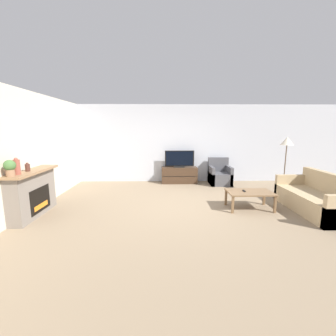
# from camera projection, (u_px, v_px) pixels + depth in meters

# --- Properties ---
(ground_plane) EXTENTS (24.00, 24.00, 0.00)m
(ground_plane) POSITION_uv_depth(u_px,v_px,m) (185.00, 206.00, 5.51)
(ground_plane) COLOR #89755B
(wall_back) EXTENTS (12.00, 0.06, 2.70)m
(wall_back) POSITION_uv_depth(u_px,v_px,m) (179.00, 144.00, 7.93)
(wall_back) COLOR silver
(wall_back) RESTS_ON ground
(wall_left) EXTENTS (0.06, 12.00, 2.70)m
(wall_left) POSITION_uv_depth(u_px,v_px,m) (35.00, 151.00, 5.22)
(wall_left) COLOR beige
(wall_left) RESTS_ON ground
(fireplace) EXTENTS (0.42, 1.49, 1.00)m
(fireplace) POSITION_uv_depth(u_px,v_px,m) (33.00, 193.00, 4.82)
(fireplace) COLOR slate
(fireplace) RESTS_ON ground
(mantel_vase_left) EXTENTS (0.12, 0.12, 0.33)m
(mantel_vase_left) POSITION_uv_depth(u_px,v_px,m) (17.00, 167.00, 4.27)
(mantel_vase_left) COLOR #994C3D
(mantel_vase_left) RESTS_ON fireplace
(mantel_vase_centre_left) EXTENTS (0.09, 0.09, 0.18)m
(mantel_vase_centre_left) POSITION_uv_depth(u_px,v_px,m) (28.00, 167.00, 4.61)
(mantel_vase_centre_left) COLOR #512D23
(mantel_vase_centre_left) RESTS_ON fireplace
(potted_plant) EXTENTS (0.20, 0.20, 0.31)m
(potted_plant) POSITION_uv_depth(u_px,v_px,m) (10.00, 167.00, 4.08)
(potted_plant) COLOR #936B4C
(potted_plant) RESTS_ON fireplace
(tv_stand) EXTENTS (1.22, 0.45, 0.55)m
(tv_stand) POSITION_uv_depth(u_px,v_px,m) (179.00, 175.00, 7.83)
(tv_stand) COLOR #422D1E
(tv_stand) RESTS_ON ground
(tv) EXTENTS (1.00, 0.18, 0.58)m
(tv) POSITION_uv_depth(u_px,v_px,m) (179.00, 160.00, 7.73)
(tv) COLOR black
(tv) RESTS_ON tv_stand
(armchair) EXTENTS (0.70, 0.76, 0.88)m
(armchair) POSITION_uv_depth(u_px,v_px,m) (220.00, 176.00, 7.67)
(armchair) COLOR #4C4C51
(armchair) RESTS_ON ground
(coffee_table) EXTENTS (1.04, 0.64, 0.42)m
(coffee_table) POSITION_uv_depth(u_px,v_px,m) (250.00, 194.00, 5.25)
(coffee_table) COLOR brown
(coffee_table) RESTS_ON ground
(remote) EXTENTS (0.05, 0.15, 0.02)m
(remote) POSITION_uv_depth(u_px,v_px,m) (244.00, 191.00, 5.27)
(remote) COLOR black
(remote) RESTS_ON coffee_table
(couch) EXTENTS (0.89, 1.94, 0.88)m
(couch) POSITION_uv_depth(u_px,v_px,m) (317.00, 199.00, 5.07)
(couch) COLOR tan
(couch) RESTS_ON ground
(floor_lamp) EXTENTS (0.35, 0.35, 1.64)m
(floor_lamp) POSITION_uv_depth(u_px,v_px,m) (287.00, 145.00, 6.23)
(floor_lamp) COLOR black
(floor_lamp) RESTS_ON ground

